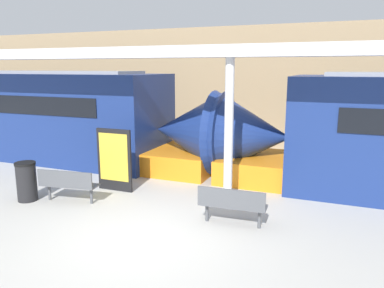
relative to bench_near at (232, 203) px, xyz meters
name	(u,v)px	position (x,y,z in m)	size (l,w,h in m)	color
ground_plane	(139,240)	(-1.50, -1.33, -0.51)	(60.00, 60.00, 0.00)	#B2AFA8
station_wall	(253,88)	(-1.50, 8.29, 1.99)	(56.00, 0.20, 5.00)	#9E8460
bench_near	(232,203)	(0.00, 0.00, 0.00)	(1.46, 0.51, 0.85)	#4C4F54
bench_far	(68,183)	(-4.16, -0.17, 0.00)	(1.51, 0.65, 0.85)	#4C4F54
trash_bin	(27,181)	(-5.25, -0.41, -0.01)	(0.51, 0.51, 0.99)	black
poster_board	(114,160)	(-3.62, 1.09, 0.35)	(1.04, 0.07, 1.71)	black
support_column_near	(229,133)	(-0.46, 1.24, 1.26)	(0.21, 0.21, 3.55)	silver
canopy_beam	(230,51)	(-0.46, 1.24, 3.18)	(28.00, 0.60, 0.28)	#B7B7BC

